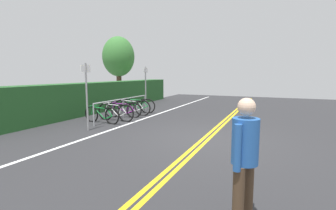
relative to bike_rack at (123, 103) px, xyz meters
The scene contains 15 objects.
ground_plane 4.65m from the bike_rack, 115.59° to the right, with size 28.68×12.73×0.05m, color #2B2B2D.
centre_line_yellow_inner 4.72m from the bike_rack, 115.17° to the right, with size 25.81×0.10×0.00m, color gold.
centre_line_yellow_outer 4.58m from the bike_rack, 116.03° to the right, with size 25.81×0.10×0.00m, color gold.
bike_lane_stripe_white 2.28m from the bike_rack, 154.75° to the right, with size 25.81×0.12×0.00m, color white.
bike_rack is the anchor object (origin of this frame).
bicycle_0 1.35m from the bike_rack, behind, with size 0.46×1.67×0.68m.
bicycle_1 0.77m from the bike_rack, behind, with size 0.46×1.72×0.74m.
bicycle_2 0.31m from the bike_rack, 37.50° to the left, with size 0.61×1.58×0.69m.
bicycle_3 0.76m from the bike_rack, ahead, with size 0.51×1.73×0.75m.
bicycle_4 1.36m from the bike_rack, ahead, with size 0.66×1.63×0.74m.
pedestrian 8.10m from the bike_rack, 135.89° to the right, with size 0.47×0.32×1.59m.
sign_post_near 2.62m from the bike_rack, behind, with size 0.36×0.09×2.21m.
sign_post_far 2.38m from the bike_rack, ahead, with size 0.36×0.06×2.22m.
hedge_backdrop 2.68m from the bike_rack, 55.87° to the left, with size 12.74×0.99×1.44m, color #235626.
tree_mid 7.56m from the bike_rack, 35.85° to the left, with size 2.20×2.20×4.41m.
Camera 1 is at (-6.85, -1.80, 1.87)m, focal length 26.58 mm.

